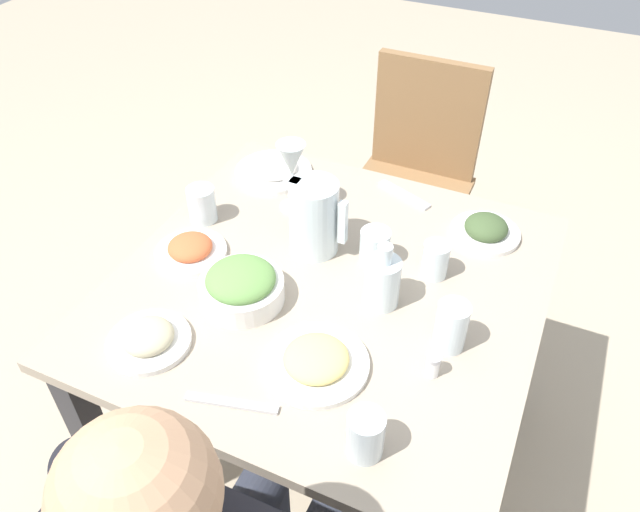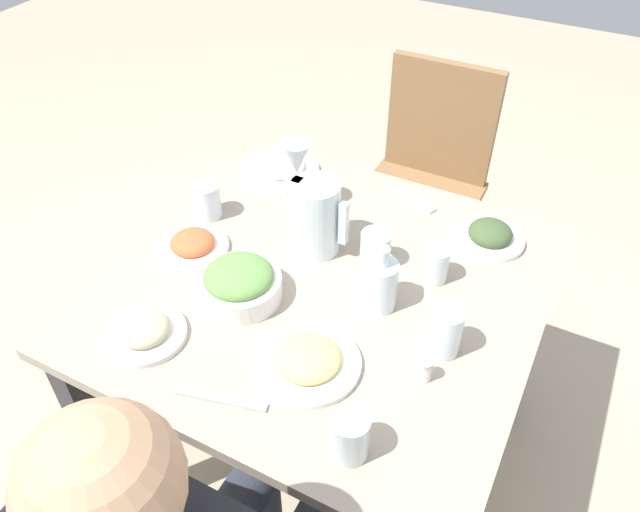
% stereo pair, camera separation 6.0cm
% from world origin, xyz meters
% --- Properties ---
extents(ground_plane, '(8.00, 8.00, 0.00)m').
position_xyz_m(ground_plane, '(0.00, 0.00, 0.00)').
color(ground_plane, tan).
extents(dining_table, '(0.97, 0.97, 0.72)m').
position_xyz_m(dining_table, '(0.00, 0.00, 0.61)').
color(dining_table, gray).
rests_on(dining_table, ground_plane).
extents(chair_far, '(0.40, 0.40, 0.89)m').
position_xyz_m(chair_far, '(-0.04, 0.86, 0.50)').
color(chair_far, olive).
rests_on(chair_far, ground_plane).
extents(water_pitcher, '(0.16, 0.12, 0.19)m').
position_xyz_m(water_pitcher, '(-0.08, 0.10, 0.82)').
color(water_pitcher, silver).
rests_on(water_pitcher, dining_table).
extents(salad_bowl, '(0.19, 0.19, 0.09)m').
position_xyz_m(salad_bowl, '(-0.15, -0.13, 0.77)').
color(salad_bowl, white).
rests_on(salad_bowl, dining_table).
extents(plate_fries, '(0.22, 0.22, 0.05)m').
position_xyz_m(plate_fries, '(0.08, -0.24, 0.74)').
color(plate_fries, white).
rests_on(plate_fries, dining_table).
extents(plate_rice_curry, '(0.18, 0.18, 0.05)m').
position_xyz_m(plate_rice_curry, '(-0.35, -0.05, 0.74)').
color(plate_rice_curry, white).
rests_on(plate_rice_curry, dining_table).
extents(plate_dolmas, '(0.18, 0.18, 0.06)m').
position_xyz_m(plate_dolmas, '(0.29, 0.32, 0.74)').
color(plate_dolmas, white).
rests_on(plate_dolmas, dining_table).
extents(plate_yoghurt, '(0.22, 0.22, 0.05)m').
position_xyz_m(plate_yoghurt, '(-0.33, 0.35, 0.74)').
color(plate_yoghurt, white).
rests_on(plate_yoghurt, dining_table).
extents(plate_beans, '(0.18, 0.18, 0.05)m').
position_xyz_m(plate_beans, '(-0.27, -0.33, 0.74)').
color(plate_beans, white).
rests_on(plate_beans, dining_table).
extents(water_glass_by_pitcher, '(0.07, 0.07, 0.10)m').
position_xyz_m(water_glass_by_pitcher, '(0.24, -0.38, 0.77)').
color(water_glass_by_pitcher, silver).
rests_on(water_glass_by_pitcher, dining_table).
extents(water_glass_far_left, '(0.07, 0.07, 0.10)m').
position_xyz_m(water_glass_far_left, '(-0.40, 0.09, 0.77)').
color(water_glass_far_left, silver).
rests_on(water_glass_far_left, dining_table).
extents(water_glass_near_left, '(0.06, 0.06, 0.09)m').
position_xyz_m(water_glass_near_left, '(0.22, 0.13, 0.77)').
color(water_glass_near_left, silver).
rests_on(water_glass_near_left, dining_table).
extents(water_glass_far_right, '(0.07, 0.07, 0.09)m').
position_xyz_m(water_glass_far_right, '(0.07, 0.11, 0.77)').
color(water_glass_far_right, silver).
rests_on(water_glass_far_right, dining_table).
extents(water_glass_center, '(0.07, 0.07, 0.11)m').
position_xyz_m(water_glass_center, '(0.31, -0.07, 0.78)').
color(water_glass_center, silver).
rests_on(water_glass_center, dining_table).
extents(wine_glass, '(0.08, 0.08, 0.20)m').
position_xyz_m(wine_glass, '(-0.21, 0.23, 0.87)').
color(wine_glass, silver).
rests_on(wine_glass, dining_table).
extents(oil_carafe, '(0.08, 0.08, 0.16)m').
position_xyz_m(oil_carafe, '(0.13, -0.01, 0.78)').
color(oil_carafe, silver).
rests_on(oil_carafe, dining_table).
extents(salt_shaker, '(0.03, 0.03, 0.05)m').
position_xyz_m(salt_shaker, '(0.30, -0.16, 0.75)').
color(salt_shaker, white).
rests_on(salt_shaker, dining_table).
extents(fork_near, '(0.17, 0.09, 0.01)m').
position_xyz_m(fork_near, '(0.05, 0.40, 0.73)').
color(fork_near, silver).
rests_on(fork_near, dining_table).
extents(knife_near, '(0.18, 0.06, 0.01)m').
position_xyz_m(knife_near, '(-0.03, -0.39, 0.73)').
color(knife_near, silver).
rests_on(knife_near, dining_table).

